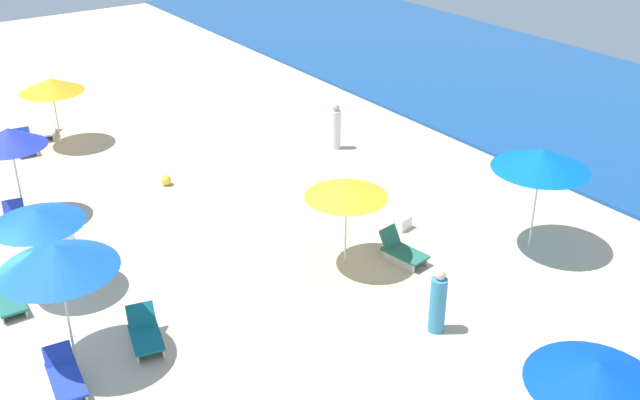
# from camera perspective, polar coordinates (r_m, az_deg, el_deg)

# --- Properties ---
(ocean) EXTENTS (60.00, 13.29, 0.12)m
(ocean) POSITION_cam_1_polar(r_m,az_deg,el_deg) (30.51, 22.78, 5.54)
(ocean) COLOR #184A8C
(ocean) RESTS_ON ground_plane
(umbrella_0) EXTENTS (2.07, 2.07, 2.38)m
(umbrella_0) POSITION_cam_1_polar(r_m,az_deg,el_deg) (18.16, 2.02, 0.91)
(umbrella_0) COLOR silver
(umbrella_0) RESTS_ON ground_plane
(lounge_chair_0_0) EXTENTS (1.34, 0.80, 0.76)m
(lounge_chair_0_0) POSITION_cam_1_polar(r_m,az_deg,el_deg) (19.31, 6.26, -3.87)
(lounge_chair_0_0) COLOR silver
(lounge_chair_0_0) RESTS_ON ground_plane
(umbrella_1) EXTENTS (2.39, 2.39, 2.76)m
(umbrella_1) POSITION_cam_1_polar(r_m,az_deg,el_deg) (15.52, -19.43, -4.16)
(umbrella_1) COLOR silver
(umbrella_1) RESTS_ON ground_plane
(lounge_chair_1_0) EXTENTS (1.40, 0.90, 0.71)m
(lounge_chair_1_0) POSITION_cam_1_polar(r_m,az_deg,el_deg) (16.72, -13.18, -9.93)
(lounge_chair_1_0) COLOR silver
(lounge_chair_1_0) RESTS_ON ground_plane
(lounge_chair_1_1) EXTENTS (1.53, 0.73, 0.64)m
(lounge_chair_1_1) POSITION_cam_1_polar(r_m,az_deg,el_deg) (16.04, -18.86, -12.67)
(lounge_chair_1_1) COLOR silver
(lounge_chair_1_1) RESTS_ON ground_plane
(umbrella_2) EXTENTS (2.48, 2.48, 2.82)m
(umbrella_2) POSITION_cam_1_polar(r_m,az_deg,el_deg) (19.53, 16.53, 3.00)
(umbrella_2) COLOR silver
(umbrella_2) RESTS_ON ground_plane
(umbrella_3) EXTENTS (2.13, 2.13, 2.39)m
(umbrella_3) POSITION_cam_1_polar(r_m,az_deg,el_deg) (27.08, -19.80, 8.25)
(umbrella_3) COLOR silver
(umbrella_3) RESTS_ON ground_plane
(lounge_chair_3_0) EXTENTS (1.44, 0.79, 0.64)m
(lounge_chair_3_0) POSITION_cam_1_polar(r_m,az_deg,el_deg) (27.58, -21.64, 3.99)
(lounge_chair_3_0) COLOR silver
(lounge_chair_3_0) RESTS_ON ground_plane
(lounge_chair_3_1) EXTENTS (1.45, 1.00, 0.61)m
(lounge_chair_3_1) POSITION_cam_1_polar(r_m,az_deg,el_deg) (28.64, -20.10, 5.10)
(lounge_chair_3_1) COLOR silver
(lounge_chair_3_1) RESTS_ON ground_plane
(umbrella_4) EXTENTS (2.14, 2.14, 2.22)m
(umbrella_4) POSITION_cam_1_polar(r_m,az_deg,el_deg) (18.28, -20.77, -1.18)
(umbrella_4) COLOR silver
(umbrella_4) RESTS_ON ground_plane
(lounge_chair_4_0) EXTENTS (1.39, 1.02, 0.71)m
(lounge_chair_4_0) POSITION_cam_1_polar(r_m,az_deg,el_deg) (19.91, -17.84, -4.16)
(lounge_chair_4_0) COLOR silver
(lounge_chair_4_0) RESTS_ON ground_plane
(lounge_chair_4_1) EXTENTS (1.48, 0.63, 0.64)m
(lounge_chair_4_1) POSITION_cam_1_polar(r_m,az_deg,el_deg) (18.95, -22.79, -6.85)
(lounge_chair_4_1) COLOR silver
(lounge_chair_4_1) RESTS_ON ground_plane
(umbrella_5) EXTENTS (2.27, 2.27, 2.43)m
(umbrella_5) POSITION_cam_1_polar(r_m,az_deg,el_deg) (13.07, 20.34, -12.29)
(umbrella_5) COLOR silver
(umbrella_5) RESTS_ON ground_plane
(umbrella_6) EXTENTS (1.96, 1.96, 2.73)m
(umbrella_6) POSITION_cam_1_polar(r_m,az_deg,el_deg) (21.96, -22.61, 4.43)
(umbrella_6) COLOR silver
(umbrella_6) RESTS_ON ground_plane
(lounge_chair_6_0) EXTENTS (1.42, 0.82, 0.75)m
(lounge_chair_6_0) POSITION_cam_1_polar(r_m,az_deg,el_deg) (22.10, -22.15, -1.65)
(lounge_chair_6_0) COLOR silver
(lounge_chair_6_0) RESTS_ON ground_plane
(beachgoer_0) EXTENTS (0.43, 0.43, 1.59)m
(beachgoer_0) POSITION_cam_1_polar(r_m,az_deg,el_deg) (25.67, 1.21, 5.52)
(beachgoer_0) COLOR silver
(beachgoer_0) RESTS_ON ground_plane
(beachgoer_1) EXTENTS (0.51, 0.51, 1.56)m
(beachgoer_1) POSITION_cam_1_polar(r_m,az_deg,el_deg) (16.65, 8.97, -7.76)
(beachgoer_1) COLOR #398DBE
(beachgoer_1) RESTS_ON ground_plane
(beach_ball_0) EXTENTS (0.33, 0.33, 0.33)m
(beach_ball_0) POSITION_cam_1_polar(r_m,az_deg,el_deg) (23.67, -11.65, 1.49)
(beach_ball_0) COLOR yellow
(beach_ball_0) RESTS_ON ground_plane
(cooler_box_1) EXTENTS (0.45, 0.52, 0.37)m
(cooler_box_1) POSITION_cam_1_polar(r_m,az_deg,el_deg) (20.82, 6.28, -1.72)
(cooler_box_1) COLOR white
(cooler_box_1) RESTS_ON ground_plane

